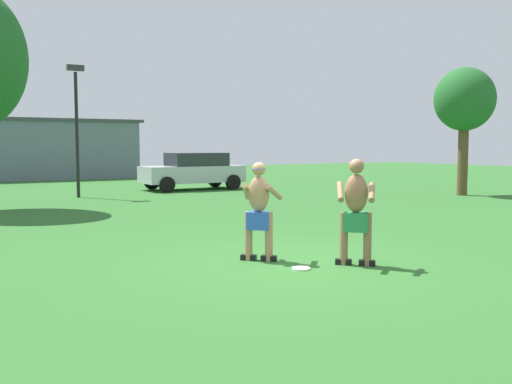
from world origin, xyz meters
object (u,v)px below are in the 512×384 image
Objects in this scene: car_silver_mid_lot at (193,170)px; lamp_post at (76,115)px; player_in_green at (356,209)px; tree_left_field at (465,101)px; player_with_cap at (259,207)px; frisbee at (301,268)px.

car_silver_mid_lot is 0.91× the size of lamp_post.
tree_left_field is (11.66, 7.96, 2.66)m from player_in_green.
lamp_post is (-5.13, -1.39, 2.18)m from car_silver_mid_lot.
frisbee is at bearing -75.00° from player_with_cap.
player_with_cap reaches higher than car_silver_mid_lot.
lamp_post reaches higher than car_silver_mid_lot.
lamp_post is at bearing 95.40° from player_in_green.
tree_left_field is at bearing -25.46° from lamp_post.
car_silver_mid_lot is at bearing 15.13° from lamp_post.
player_with_cap is 0.38× the size of car_silver_mid_lot.
player_in_green is 0.39× the size of car_silver_mid_lot.
frisbee is (-0.92, 0.18, -0.89)m from player_in_green.
tree_left_field is (12.57, 7.78, 3.55)m from frisbee.
player_with_cap is at bearing 105.00° from frisbee.
player_in_green is at bearing -103.72° from car_silver_mid_lot.
player_with_cap is 0.34× the size of lamp_post.
player_in_green is at bearing -84.60° from lamp_post.
lamp_post is (-0.18, 13.07, 2.11)m from player_with_cap.
tree_left_field is at bearing 28.23° from player_with_cap.
frisbee is 16.08m from car_silver_mid_lot.
lamp_post reaches higher than player_with_cap.
car_silver_mid_lot is at bearing 136.09° from tree_left_field.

